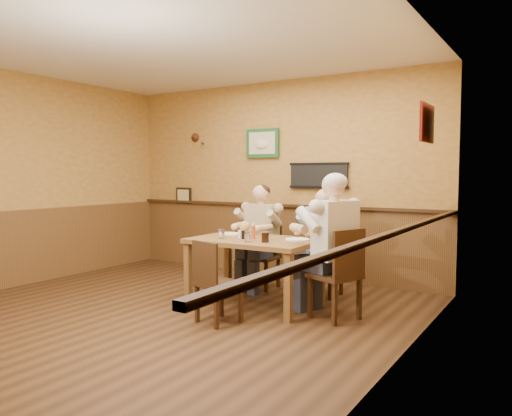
{
  "coord_description": "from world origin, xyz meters",
  "views": [
    {
      "loc": [
        3.59,
        -3.8,
        1.48
      ],
      "look_at": [
        0.7,
        0.84,
        1.1
      ],
      "focal_mm": 35.0,
      "sensor_mm": 36.0,
      "label": 1
    }
  ],
  "objects_px": {
    "chair_back_left": "(262,256)",
    "salt_shaker": "(240,234)",
    "chair_right_end": "(335,274)",
    "hot_sauce_bottle": "(254,232)",
    "diner_blue_polo": "(325,248)",
    "water_glass_left": "(221,234)",
    "pepper_shaker": "(243,235)",
    "chair_back_right": "(324,262)",
    "diner_tan_shirt": "(262,242)",
    "chair_near_side": "(219,281)",
    "cola_tumbler": "(265,237)",
    "diner_white_elder": "(335,254)",
    "dining_table": "(255,247)",
    "water_glass_mid": "(249,237)"
  },
  "relations": [
    {
      "from": "chair_right_end",
      "to": "hot_sauce_bottle",
      "type": "xyz_separation_m",
      "value": [
        -0.98,
        0.01,
        0.37
      ]
    },
    {
      "from": "pepper_shaker",
      "to": "chair_back_right",
      "type": "bearing_deg",
      "value": 56.03
    },
    {
      "from": "diner_tan_shirt",
      "to": "water_glass_mid",
      "type": "height_order",
      "value": "diner_tan_shirt"
    },
    {
      "from": "chair_near_side",
      "to": "diner_tan_shirt",
      "type": "relative_size",
      "value": 0.69
    },
    {
      "from": "diner_tan_shirt",
      "to": "water_glass_left",
      "type": "relative_size",
      "value": 11.25
    },
    {
      "from": "pepper_shaker",
      "to": "diner_white_elder",
      "type": "bearing_deg",
      "value": 3.13
    },
    {
      "from": "dining_table",
      "to": "water_glass_left",
      "type": "xyz_separation_m",
      "value": [
        -0.33,
        -0.17,
        0.15
      ]
    },
    {
      "from": "cola_tumbler",
      "to": "salt_shaker",
      "type": "height_order",
      "value": "cola_tumbler"
    },
    {
      "from": "chair_back_left",
      "to": "salt_shaker",
      "type": "bearing_deg",
      "value": -77.72
    },
    {
      "from": "diner_tan_shirt",
      "to": "diner_white_elder",
      "type": "xyz_separation_m",
      "value": [
        1.33,
        -0.77,
        0.07
      ]
    },
    {
      "from": "pepper_shaker",
      "to": "salt_shaker",
      "type": "bearing_deg",
      "value": 145.96
    },
    {
      "from": "hot_sauce_bottle",
      "to": "salt_shaker",
      "type": "height_order",
      "value": "hot_sauce_bottle"
    },
    {
      "from": "water_glass_mid",
      "to": "pepper_shaker",
      "type": "bearing_deg",
      "value": 137.97
    },
    {
      "from": "diner_tan_shirt",
      "to": "diner_white_elder",
      "type": "height_order",
      "value": "diner_white_elder"
    },
    {
      "from": "chair_back_right",
      "to": "salt_shaker",
      "type": "relative_size",
      "value": 9.05
    },
    {
      "from": "chair_right_end",
      "to": "pepper_shaker",
      "type": "height_order",
      "value": "chair_right_end"
    },
    {
      "from": "chair_back_left",
      "to": "hot_sauce_bottle",
      "type": "xyz_separation_m",
      "value": [
        0.35,
        -0.75,
        0.41
      ]
    },
    {
      "from": "water_glass_mid",
      "to": "chair_back_right",
      "type": "bearing_deg",
      "value": 68.19
    },
    {
      "from": "diner_tan_shirt",
      "to": "water_glass_mid",
      "type": "bearing_deg",
      "value": -66.84
    },
    {
      "from": "dining_table",
      "to": "water_glass_mid",
      "type": "bearing_deg",
      "value": -72.49
    },
    {
      "from": "hot_sauce_bottle",
      "to": "pepper_shaker",
      "type": "xyz_separation_m",
      "value": [
        -0.1,
        -0.07,
        -0.04
      ]
    },
    {
      "from": "chair_back_right",
      "to": "hot_sauce_bottle",
      "type": "xyz_separation_m",
      "value": [
        -0.5,
        -0.81,
        0.42
      ]
    },
    {
      "from": "diner_blue_polo",
      "to": "hot_sauce_bottle",
      "type": "xyz_separation_m",
      "value": [
        -0.5,
        -0.81,
        0.25
      ]
    },
    {
      "from": "dining_table",
      "to": "cola_tumbler",
      "type": "relative_size",
      "value": 13.2
    },
    {
      "from": "diner_white_elder",
      "to": "water_glass_mid",
      "type": "height_order",
      "value": "diner_white_elder"
    },
    {
      "from": "diner_white_elder",
      "to": "salt_shaker",
      "type": "bearing_deg",
      "value": -68.02
    },
    {
      "from": "dining_table",
      "to": "pepper_shaker",
      "type": "relative_size",
      "value": 15.05
    },
    {
      "from": "chair_back_left",
      "to": "chair_near_side",
      "type": "distance_m",
      "value": 1.55
    },
    {
      "from": "diner_blue_polo",
      "to": "water_glass_left",
      "type": "bearing_deg",
      "value": -127.97
    },
    {
      "from": "diner_white_elder",
      "to": "dining_table",
      "type": "bearing_deg",
      "value": -69.84
    },
    {
      "from": "cola_tumbler",
      "to": "pepper_shaker",
      "type": "xyz_separation_m",
      "value": [
        -0.35,
        0.1,
        -0.01
      ]
    },
    {
      "from": "diner_blue_polo",
      "to": "chair_near_side",
      "type": "bearing_deg",
      "value": -103.16
    },
    {
      "from": "chair_near_side",
      "to": "diner_white_elder",
      "type": "distance_m",
      "value": 1.2
    },
    {
      "from": "cola_tumbler",
      "to": "salt_shaker",
      "type": "bearing_deg",
      "value": 160.69
    },
    {
      "from": "dining_table",
      "to": "salt_shaker",
      "type": "relative_size",
      "value": 15.54
    },
    {
      "from": "chair_back_right",
      "to": "chair_right_end",
      "type": "height_order",
      "value": "chair_right_end"
    },
    {
      "from": "diner_blue_polo",
      "to": "pepper_shaker",
      "type": "bearing_deg",
      "value": -121.31
    },
    {
      "from": "chair_back_left",
      "to": "diner_white_elder",
      "type": "xyz_separation_m",
      "value": [
        1.33,
        -0.77,
        0.25
      ]
    },
    {
      "from": "cola_tumbler",
      "to": "hot_sauce_bottle",
      "type": "distance_m",
      "value": 0.3
    },
    {
      "from": "diner_blue_polo",
      "to": "water_glass_left",
      "type": "distance_m",
      "value": 1.29
    },
    {
      "from": "chair_back_left",
      "to": "water_glass_left",
      "type": "height_order",
      "value": "water_glass_left"
    },
    {
      "from": "dining_table",
      "to": "chair_back_left",
      "type": "relative_size",
      "value": 1.67
    },
    {
      "from": "hot_sauce_bottle",
      "to": "chair_back_left",
      "type": "bearing_deg",
      "value": 114.91
    },
    {
      "from": "dining_table",
      "to": "chair_right_end",
      "type": "relative_size",
      "value": 1.5
    },
    {
      "from": "dining_table",
      "to": "chair_right_end",
      "type": "distance_m",
      "value": 1.0
    },
    {
      "from": "chair_back_left",
      "to": "cola_tumbler",
      "type": "bearing_deg",
      "value": -57.35
    },
    {
      "from": "dining_table",
      "to": "diner_white_elder",
      "type": "bearing_deg",
      "value": -1.55
    },
    {
      "from": "water_glass_left",
      "to": "hot_sauce_bottle",
      "type": "distance_m",
      "value": 0.37
    },
    {
      "from": "diner_tan_shirt",
      "to": "water_glass_left",
      "type": "bearing_deg",
      "value": -89.2
    },
    {
      "from": "water_glass_mid",
      "to": "hot_sauce_bottle",
      "type": "height_order",
      "value": "hot_sauce_bottle"
    }
  ]
}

